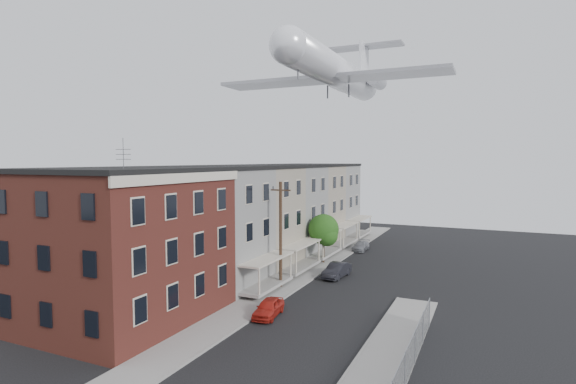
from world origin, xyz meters
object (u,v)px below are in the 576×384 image
utility_pole (281,233)px  car_near (269,308)px  car_mid (337,270)px  car_far (361,246)px  airplane (337,72)px  street_tree (324,231)px

utility_pole → car_near: bearing=-71.5°
utility_pole → car_mid: (3.26, 5.19, -4.01)m
car_near → car_far: (-0.23, 24.80, -0.07)m
car_mid → car_far: (-1.26, 12.96, -0.12)m
car_mid → airplane: size_ratio=0.15×
car_far → car_mid: bearing=-84.8°
car_mid → airplane: airplane is taller
car_near → airplane: 26.15m
car_near → airplane: airplane is taller
utility_pole → street_tree: bearing=88.1°
utility_pole → car_far: (2.00, 18.15, -4.13)m
street_tree → car_mid: size_ratio=1.29×
car_mid → car_far: 13.02m
street_tree → car_far: 8.89m
utility_pole → airplane: airplane is taller
street_tree → car_far: street_tree is taller
utility_pole → street_tree: utility_pole is taller
car_near → car_mid: bearing=77.8°
car_near → airplane: size_ratio=0.14×
street_tree → car_far: size_ratio=1.39×
car_far → airplane: airplane is taller
car_mid → airplane: 20.14m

